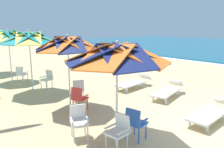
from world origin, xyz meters
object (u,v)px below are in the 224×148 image
(beach_umbrella_1, at_px, (68,45))
(beach_umbrella_3, at_px, (8,36))
(plastic_chair_1, at_px, (79,119))
(plastic_chair_4, at_px, (79,97))
(plastic_chair_6, at_px, (21,73))
(plastic_chair_0, at_px, (119,130))
(plastic_chair_5, at_px, (47,78))
(plastic_chair_2, at_px, (135,122))
(sun_lounger_2, at_px, (168,90))
(beach_umbrella_0, at_px, (117,55))
(sun_lounger_1, at_px, (212,112))
(plastic_chair_3, at_px, (78,89))
(sun_lounger_3, at_px, (134,82))
(beach_umbrella_2, at_px, (29,38))

(beach_umbrella_1, relative_size, beach_umbrella_3, 0.95)
(plastic_chair_1, distance_m, beach_umbrella_3, 7.81)
(beach_umbrella_1, relative_size, plastic_chair_4, 3.00)
(beach_umbrella_3, bearing_deg, plastic_chair_6, 21.48)
(plastic_chair_0, bearing_deg, plastic_chair_4, 166.62)
(plastic_chair_5, relative_size, beach_umbrella_3, 0.32)
(plastic_chair_2, bearing_deg, beach_umbrella_3, -177.96)
(plastic_chair_6, bearing_deg, sun_lounger_2, 30.46)
(plastic_chair_6, bearing_deg, plastic_chair_2, 0.27)
(beach_umbrella_0, relative_size, plastic_chair_6, 3.01)
(plastic_chair_0, height_order, plastic_chair_2, same)
(beach_umbrella_0, xyz_separation_m, plastic_chair_6, (-7.56, 0.26, -1.69))
(sun_lounger_1, bearing_deg, plastic_chair_3, -154.06)
(plastic_chair_3, distance_m, plastic_chair_4, 1.09)
(beach_umbrella_0, relative_size, beach_umbrella_3, 0.95)
(beach_umbrella_3, bearing_deg, plastic_chair_3, 9.94)
(plastic_chair_4, xyz_separation_m, plastic_chair_6, (-5.30, -0.06, 0.00))
(beach_umbrella_0, distance_m, sun_lounger_3, 5.34)
(beach_umbrella_0, xyz_separation_m, plastic_chair_3, (-3.19, 0.87, -1.69))
(plastic_chair_5, xyz_separation_m, sun_lounger_1, (6.74, 2.16, -0.22))
(plastic_chair_2, relative_size, plastic_chair_6, 1.00)
(plastic_chair_0, relative_size, sun_lounger_3, 0.39)
(plastic_chair_0, xyz_separation_m, plastic_chair_3, (-3.62, 1.20, 0.00))
(plastic_chair_4, relative_size, plastic_chair_5, 1.00)
(plastic_chair_2, bearing_deg, sun_lounger_2, 113.71)
(plastic_chair_0, bearing_deg, plastic_chair_3, 161.73)
(plastic_chair_0, bearing_deg, beach_umbrella_0, 143.00)
(plastic_chair_1, xyz_separation_m, plastic_chair_4, (-1.57, 1.01, 0.00))
(beach_umbrella_3, bearing_deg, plastic_chair_1, -5.18)
(plastic_chair_4, distance_m, plastic_chair_6, 5.30)
(sun_lounger_1, distance_m, sun_lounger_2, 2.53)
(beach_umbrella_2, xyz_separation_m, plastic_chair_5, (-0.06, 0.74, -1.86))
(beach_umbrella_1, distance_m, plastic_chair_4, 1.82)
(beach_umbrella_2, bearing_deg, plastic_chair_4, 4.59)
(plastic_chair_5, bearing_deg, plastic_chair_6, -164.39)
(plastic_chair_0, relative_size, sun_lounger_2, 0.39)
(plastic_chair_2, distance_m, plastic_chair_6, 7.93)
(plastic_chair_5, bearing_deg, plastic_chair_3, 2.01)
(beach_umbrella_2, bearing_deg, sun_lounger_1, 23.49)
(plastic_chair_5, relative_size, sun_lounger_2, 0.39)
(plastic_chair_1, height_order, sun_lounger_1, plastic_chair_1)
(plastic_chair_3, bearing_deg, plastic_chair_2, -9.21)
(plastic_chair_0, xyz_separation_m, sun_lounger_1, (0.65, 3.27, -0.22))
(beach_umbrella_1, xyz_separation_m, plastic_chair_6, (-4.83, 0.01, -1.76))
(sun_lounger_2, relative_size, sun_lounger_3, 1.01)
(plastic_chair_4, bearing_deg, plastic_chair_5, 172.14)
(beach_umbrella_0, height_order, beach_umbrella_1, beach_umbrella_1)
(beach_umbrella_0, xyz_separation_m, sun_lounger_2, (-1.24, 3.97, -1.91))
(beach_umbrella_3, distance_m, sun_lounger_2, 8.32)
(beach_umbrella_1, relative_size, plastic_chair_6, 3.00)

